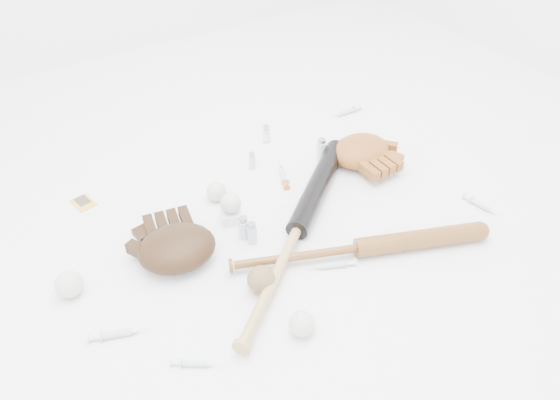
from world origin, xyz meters
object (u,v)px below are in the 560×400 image
bat_dark (297,229)px  pedestal (232,215)px  bat_wood (359,248)px  glove_dark (177,248)px

bat_dark → pedestal: size_ratio=14.76×
bat_wood → glove_dark: size_ratio=2.98×
bat_dark → bat_wood: 0.19m
bat_wood → bat_dark: bearing=146.0°
glove_dark → pedestal: bearing=29.1°
bat_dark → glove_dark: bearing=124.1°
bat_wood → pedestal: 0.41m
bat_dark → pedestal: 0.22m
pedestal → bat_dark: bearing=-53.5°
pedestal → glove_dark: bearing=-161.1°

